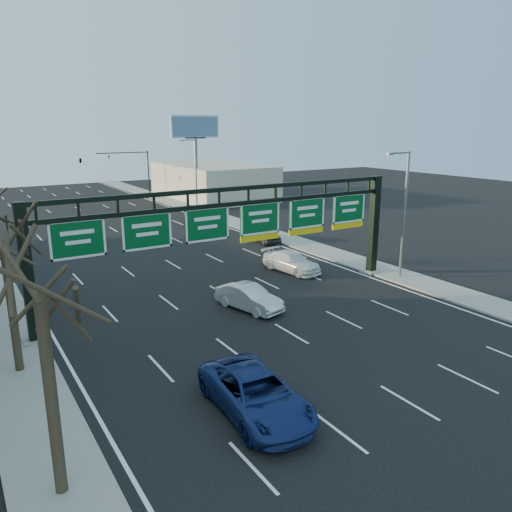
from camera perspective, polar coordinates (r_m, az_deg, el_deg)
ground at (r=25.39m, az=6.71°, el=-10.33°), size 160.00×160.00×0.00m
sidewalk_right at (r=47.89m, az=3.82°, el=1.87°), size 3.00×120.00×0.12m
lane_markings at (r=41.92m, az=-10.54°, el=-0.30°), size 21.60×120.00×0.01m
sign_gantry at (r=30.34m, az=-2.23°, el=3.17°), size 24.60×1.20×7.20m
building_right_distant at (r=76.57m, az=-4.99°, el=8.55°), size 12.00×20.00×5.00m
tree_near at (r=14.31m, az=-24.01°, el=0.38°), size 3.60×3.60×8.86m
tree_gantry at (r=23.17m, az=-27.26°, el=4.16°), size 3.60×3.60×8.48m
streetlight_near at (r=36.47m, az=16.51°, el=5.26°), size 2.15×0.22×9.00m
streetlight_far at (r=64.08m, az=-6.98°, el=9.61°), size 2.15×0.22×9.00m
billboard_right at (r=69.44m, az=-6.95°, el=13.29°), size 7.00×0.50×12.00m
traffic_signal_mast at (r=75.77m, az=-16.66°, el=10.20°), size 10.16×0.54×7.00m
car_blue_suv at (r=19.68m, az=-0.03°, el=-15.47°), size 3.06×6.02×1.63m
car_silver_sedan at (r=29.86m, az=-0.81°, el=-4.77°), size 2.65×4.73×1.48m
car_white_wagon at (r=37.65m, az=4.07°, el=-0.67°), size 2.87×5.28×1.45m
car_grey_far at (r=47.16m, az=0.95°, el=2.55°), size 2.21×4.54×1.49m
car_silver_distant at (r=49.03m, az=-18.51°, el=2.16°), size 1.71×4.14×1.33m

